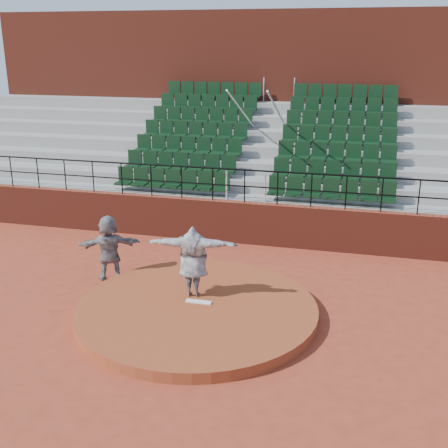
{
  "coord_description": "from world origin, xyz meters",
  "views": [
    {
      "loc": [
        3.47,
        -11.03,
        6.0
      ],
      "look_at": [
        0.0,
        2.5,
        1.4
      ],
      "focal_mm": 45.0,
      "sensor_mm": 36.0,
      "label": 1
    }
  ],
  "objects": [
    {
      "name": "wall_railing",
      "position": [
        0.0,
        5.0,
        2.03
      ],
      "size": [
        24.04,
        0.05,
        1.03
      ],
      "color": "black",
      "rests_on": "boundary_wall"
    },
    {
      "name": "fielder",
      "position": [
        -2.81,
        1.44,
        0.87
      ],
      "size": [
        1.67,
        1.13,
        1.73
      ],
      "primitive_type": "imported",
      "rotation": [
        0.0,
        0.0,
        3.57
      ],
      "color": "black",
      "rests_on": "ground"
    },
    {
      "name": "pitcher",
      "position": [
        -0.24,
        0.52,
        1.1
      ],
      "size": [
        2.15,
        0.83,
        1.71
      ],
      "primitive_type": "imported",
      "rotation": [
        0.0,
        0.0,
        3.27
      ],
      "color": "black",
      "rests_on": "pitchers_mound"
    },
    {
      "name": "press_box_facade",
      "position": [
        0.0,
        12.6,
        3.55
      ],
      "size": [
        24.0,
        3.0,
        7.1
      ],
      "primitive_type": "cube",
      "color": "maroon",
      "rests_on": "ground"
    },
    {
      "name": "boundary_wall",
      "position": [
        0.0,
        5.0,
        0.65
      ],
      "size": [
        24.0,
        0.3,
        1.3
      ],
      "primitive_type": "cube",
      "color": "maroon",
      "rests_on": "ground"
    },
    {
      "name": "seating_deck",
      "position": [
        0.0,
        8.64,
        1.45
      ],
      "size": [
        24.0,
        5.97,
        4.63
      ],
      "color": "gray",
      "rests_on": "ground"
    },
    {
      "name": "ground",
      "position": [
        0.0,
        0.0,
        0.0
      ],
      "size": [
        90.0,
        90.0,
        0.0
      ],
      "primitive_type": "plane",
      "color": "#943721",
      "rests_on": "ground"
    },
    {
      "name": "pitchers_mound",
      "position": [
        0.0,
        0.0,
        0.12
      ],
      "size": [
        5.5,
        5.5,
        0.25
      ],
      "primitive_type": "cylinder",
      "color": "brown",
      "rests_on": "ground"
    },
    {
      "name": "pitching_rubber",
      "position": [
        0.0,
        0.15,
        0.27
      ],
      "size": [
        0.6,
        0.15,
        0.03
      ],
      "primitive_type": "cube",
      "color": "white",
      "rests_on": "pitchers_mound"
    }
  ]
}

